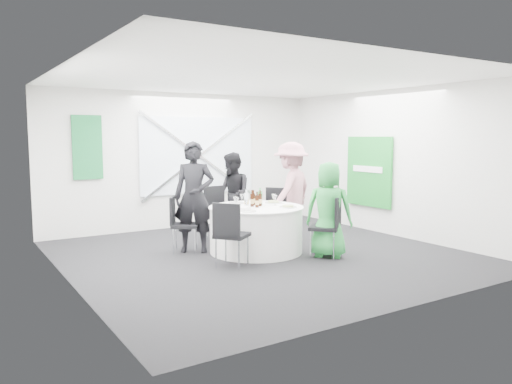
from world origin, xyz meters
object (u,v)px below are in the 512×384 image
chair_front_right (330,222)px  clear_water_bottle (246,200)px  person_woman_pink (291,191)px  person_woman_green (329,210)px  chair_back_left (180,220)px  green_water_bottle (260,198)px  chair_front_left (230,230)px  person_man_back (232,195)px  chair_back (218,209)px  chair_back_right (275,209)px  person_man_back_left (194,197)px  banquet_table (256,229)px

chair_front_right → clear_water_bottle: clear_water_bottle is taller
person_woman_pink → person_woman_green: bearing=49.2°
chair_back_left → green_water_bottle: (1.24, -0.52, 0.33)m
person_woman_green → chair_front_left: bearing=41.1°
person_man_back → person_woman_green: size_ratio=1.06×
chair_back_left → person_woman_green: (1.86, -1.54, 0.22)m
person_man_back → clear_water_bottle: size_ratio=5.56×
chair_back → person_woman_green: person_woman_green is taller
chair_front_left → person_woman_green: bearing=-135.2°
person_woman_pink → person_man_back: bearing=-63.1°
chair_back_left → chair_back_right: chair_back_right is taller
chair_back → person_woman_pink: size_ratio=0.56×
chair_back → person_man_back_left: size_ratio=0.55×
banquet_table → person_woman_green: size_ratio=1.03×
person_woman_pink → person_woman_green: size_ratio=1.19×
chair_back_left → chair_front_left: 1.34m
chair_back_left → chair_front_right: (1.86, -1.59, 0.03)m
chair_back_right → person_man_back: (-0.59, 0.55, 0.25)m
chair_back_left → chair_back_right: bearing=-57.7°
person_man_back_left → person_woman_pink: size_ratio=1.01×
person_woman_green → clear_water_bottle: person_woman_green is taller
person_woman_pink → green_water_bottle: person_woman_pink is taller
person_woman_green → green_water_bottle: (-0.63, 1.02, 0.12)m
chair_back_left → clear_water_bottle: bearing=-94.5°
banquet_table → chair_back_left: 1.27m
chair_back → green_water_bottle: bearing=-79.9°
banquet_table → chair_front_right: bearing=-50.4°
chair_back → chair_back_right: bearing=-28.9°
person_man_back → person_woman_green: 2.20m
banquet_table → green_water_bottle: bearing=38.3°
chair_back → chair_front_left: size_ratio=1.04×
person_man_back_left → person_woman_pink: bearing=34.3°
chair_back → chair_front_right: bearing=-72.6°
person_man_back_left → chair_back: bearing=69.6°
chair_front_right → person_woman_pink: size_ratio=0.54×
clear_water_bottle → chair_back_left: bearing=144.4°
chair_front_left → person_man_back_left: size_ratio=0.53×
chair_back_left → chair_back_right: size_ratio=0.97×
chair_back_right → person_man_back_left: person_man_back_left is taller
person_man_back → person_woman_green: bearing=25.7°
chair_back_left → person_woman_green: size_ratio=0.61×
banquet_table → chair_back_left: bearing=148.9°
chair_back → person_woman_pink: (1.27, -0.50, 0.31)m
person_man_back → green_water_bottle: size_ratio=5.58×
chair_front_right → chair_back_left: bearing=-80.2°
person_man_back_left → banquet_table: bearing=0.0°
banquet_table → chair_front_left: bearing=-142.3°
chair_back → person_woman_pink: bearing=-27.9°
chair_back_right → person_man_back_left: (-1.69, -0.13, 0.35)m
person_man_back → banquet_table: bearing=0.0°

